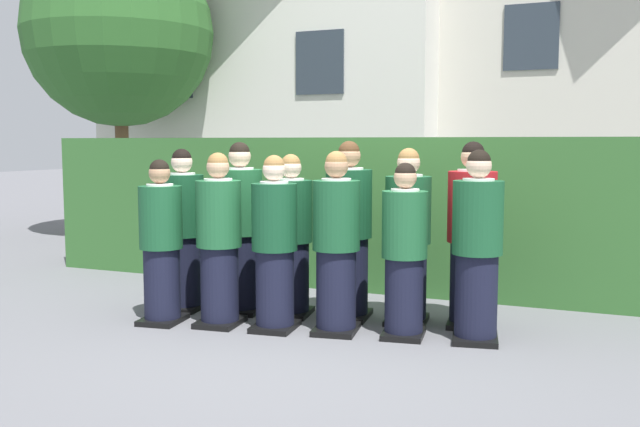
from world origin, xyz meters
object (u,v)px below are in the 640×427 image
at_px(student_rear_row_3, 349,234).
at_px(student_rear_row_2, 291,239).
at_px(student_front_row_5, 477,251).
at_px(student_in_red_blazer, 471,239).
at_px(student_rear_row_0, 183,233).
at_px(student_rear_row_4, 408,240).
at_px(student_front_row_0, 161,246).
at_px(student_front_row_2, 275,247).
at_px(student_rear_row_1, 240,232).
at_px(student_front_row_4, 404,255).
at_px(student_front_row_3, 336,247).
at_px(student_front_row_1, 219,244).

bearing_deg(student_rear_row_3, student_rear_row_2, -167.38).
distance_m(student_front_row_5, student_in_red_blazer, 0.51).
distance_m(student_rear_row_0, student_rear_row_4, 2.29).
relative_size(student_front_row_0, student_front_row_2, 0.97).
bearing_deg(student_front_row_5, student_rear_row_1, 176.52).
bearing_deg(student_rear_row_0, student_front_row_0, -78.01).
bearing_deg(student_front_row_4, student_rear_row_0, 176.89).
bearing_deg(student_front_row_3, student_rear_row_0, 172.81).
bearing_deg(student_front_row_4, student_rear_row_4, 102.50).
relative_size(student_rear_row_0, student_rear_row_1, 0.96).
height_order(student_front_row_2, student_front_row_5, student_front_row_5).
height_order(student_front_row_4, student_rear_row_4, student_rear_row_4).
bearing_deg(student_rear_row_0, student_front_row_4, -3.11).
relative_size(student_front_row_5, student_rear_row_0, 1.00).
distance_m(student_rear_row_1, student_rear_row_3, 1.10).
bearing_deg(student_front_row_3, student_rear_row_3, 98.63).
bearing_deg(student_front_row_1, student_rear_row_1, 97.61).
distance_m(student_front_row_2, student_front_row_5, 1.80).
distance_m(student_front_row_2, student_front_row_3, 0.57).
bearing_deg(student_rear_row_1, student_rear_row_2, 6.96).
xyz_separation_m(student_front_row_0, student_front_row_4, (2.25, 0.41, -0.01)).
distance_m(student_front_row_1, student_front_row_5, 2.35).
bearing_deg(student_rear_row_4, student_front_row_4, -77.50).
bearing_deg(student_front_row_3, student_front_row_1, -170.39).
bearing_deg(student_rear_row_1, student_front_row_3, -16.64).
relative_size(student_front_row_1, student_front_row_5, 0.98).
relative_size(student_front_row_4, student_rear_row_4, 0.93).
bearing_deg(student_in_red_blazer, student_front_row_4, -127.90).
bearing_deg(student_rear_row_0, student_front_row_2, -16.12).
height_order(student_front_row_0, student_in_red_blazer, student_in_red_blazer).
height_order(student_rear_row_0, student_rear_row_1, student_rear_row_1).
bearing_deg(student_rear_row_4, student_front_row_0, -157.16).
xyz_separation_m(student_front_row_0, student_rear_row_0, (-0.12, 0.54, 0.05)).
height_order(student_front_row_1, student_rear_row_1, student_rear_row_1).
xyz_separation_m(student_front_row_2, student_rear_row_2, (-0.09, 0.54, -0.00)).
height_order(student_front_row_0, student_front_row_4, student_front_row_0).
bearing_deg(student_in_red_blazer, student_rear_row_2, -170.70).
bearing_deg(student_rear_row_2, student_front_row_0, -143.99).
height_order(student_front_row_3, student_front_row_4, student_front_row_3).
height_order(student_front_row_4, student_rear_row_0, student_rear_row_0).
xyz_separation_m(student_front_row_2, student_rear_row_3, (0.47, 0.67, 0.06)).
distance_m(student_front_row_1, student_front_row_4, 1.73).
height_order(student_front_row_2, student_in_red_blazer, student_in_red_blazer).
bearing_deg(student_rear_row_1, student_rear_row_0, -167.91).
xyz_separation_m(student_rear_row_1, student_rear_row_3, (1.09, 0.19, 0.01)).
height_order(student_rear_row_0, student_in_red_blazer, student_in_red_blazer).
relative_size(student_front_row_3, student_rear_row_0, 0.99).
bearing_deg(student_front_row_1, student_front_row_4, 9.33).
relative_size(student_front_row_2, student_rear_row_2, 1.00).
relative_size(student_front_row_2, student_front_row_4, 1.04).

